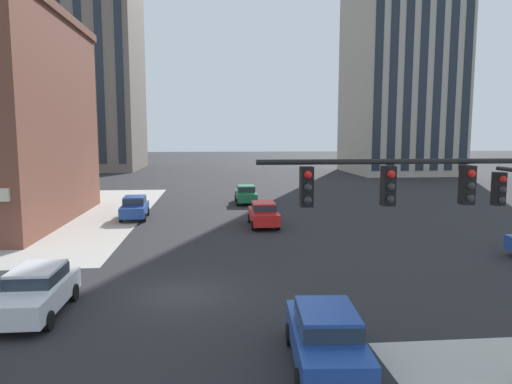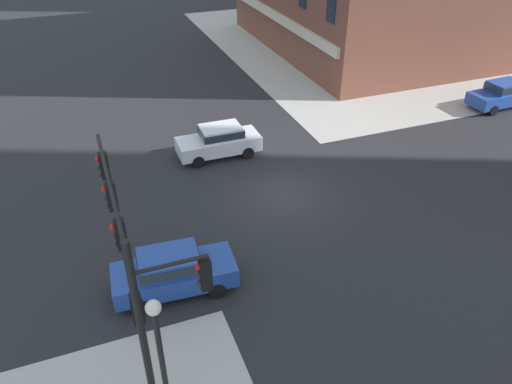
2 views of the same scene
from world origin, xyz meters
TOP-DOWN VIEW (x-y plane):
  - ground_plane at (0.00, 0.00)m, footprint 320.00×320.00m
  - sidewalk_far_corner at (-20.00, 20.00)m, footprint 32.00×32.00m
  - traffic_signal_main at (7.52, -7.71)m, footprint 6.90×2.09m
  - street_lamp_corner_near at (10.00, -7.60)m, footprint 0.36×0.36m
  - car_main_northbound_far at (-4.77, -1.70)m, footprint 1.91×4.41m
  - car_cross_westbound at (4.37, -6.30)m, footprint 2.13×4.52m
  - car_parked_curb at (-4.51, 17.29)m, footprint 2.05×4.48m

SIDE VIEW (x-z plane):
  - ground_plane at x=0.00m, z-range 0.00..0.00m
  - sidewalk_far_corner at x=-20.00m, z-range -0.01..0.01m
  - car_main_northbound_far at x=-4.77m, z-range 0.08..1.76m
  - car_cross_westbound at x=4.37m, z-range 0.08..1.76m
  - car_parked_curb at x=-4.51m, z-range 0.08..1.76m
  - street_lamp_corner_near at x=10.00m, z-range 0.68..5.96m
  - traffic_signal_main at x=7.52m, z-range 1.03..7.33m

